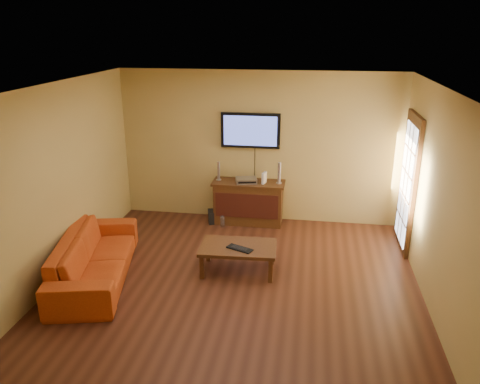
% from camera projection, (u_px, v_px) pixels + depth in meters
% --- Properties ---
extents(ground_plane, '(5.00, 5.00, 0.00)m').
position_uv_depth(ground_plane, '(236.00, 286.00, 6.47)').
color(ground_plane, '#391B10').
rests_on(ground_plane, ground).
extents(room_walls, '(5.00, 5.00, 5.00)m').
position_uv_depth(room_walls, '(243.00, 157.00, 6.48)').
color(room_walls, tan).
rests_on(room_walls, ground).
extents(french_door, '(0.07, 1.02, 2.22)m').
position_uv_depth(french_door, '(408.00, 184.00, 7.34)').
color(french_door, '#3C200D').
rests_on(french_door, ground).
extents(media_console, '(1.29, 0.49, 0.78)m').
position_uv_depth(media_console, '(248.00, 202.00, 8.45)').
color(media_console, '#3C200D').
rests_on(media_console, ground).
extents(television, '(1.05, 0.08, 0.62)m').
position_uv_depth(television, '(250.00, 131.00, 8.21)').
color(television, black).
rests_on(television, ground).
extents(coffee_table, '(1.12, 0.71, 0.40)m').
position_uv_depth(coffee_table, '(238.00, 249.00, 6.76)').
color(coffee_table, '#3C200D').
rests_on(coffee_table, ground).
extents(sofa, '(1.13, 2.31, 0.87)m').
position_uv_depth(sofa, '(94.00, 250.00, 6.55)').
color(sofa, '#B13F13').
rests_on(sofa, ground).
extents(speaker_left, '(0.09, 0.09, 0.34)m').
position_uv_depth(speaker_left, '(219.00, 172.00, 8.38)').
color(speaker_left, silver).
rests_on(speaker_left, media_console).
extents(speaker_right, '(0.10, 0.10, 0.38)m').
position_uv_depth(speaker_right, '(279.00, 174.00, 8.19)').
color(speaker_right, silver).
rests_on(speaker_right, media_console).
extents(av_receiver, '(0.42, 0.34, 0.08)m').
position_uv_depth(av_receiver, '(246.00, 180.00, 8.28)').
color(av_receiver, silver).
rests_on(av_receiver, media_console).
extents(game_console, '(0.08, 0.15, 0.20)m').
position_uv_depth(game_console, '(264.00, 178.00, 8.21)').
color(game_console, white).
rests_on(game_console, media_console).
extents(subwoofer, '(0.29, 0.29, 0.23)m').
position_uv_depth(subwoofer, '(215.00, 216.00, 8.53)').
color(subwoofer, black).
rests_on(subwoofer, ground).
extents(bottle, '(0.08, 0.08, 0.22)m').
position_uv_depth(bottle, '(222.00, 222.00, 8.34)').
color(bottle, white).
rests_on(bottle, ground).
extents(keyboard, '(0.40, 0.28, 0.02)m').
position_uv_depth(keyboard, '(240.00, 248.00, 6.64)').
color(keyboard, black).
rests_on(keyboard, coffee_table).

